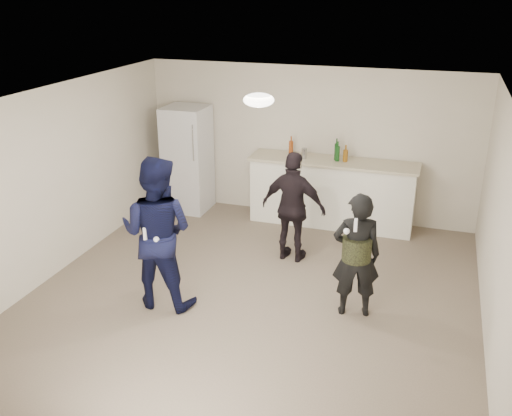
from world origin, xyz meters
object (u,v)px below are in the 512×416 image
(man, at_px, (157,233))
(spectator, at_px, (293,207))
(fridge, at_px, (188,159))
(woman, at_px, (356,255))
(counter, at_px, (332,194))
(shaker, at_px, (304,153))

(man, xyz_separation_m, spectator, (1.24, 1.66, -0.15))
(fridge, xyz_separation_m, woman, (3.28, -2.53, -0.13))
(counter, bearing_deg, woman, -73.21)
(shaker, xyz_separation_m, man, (-1.05, -3.06, -0.23))
(shaker, xyz_separation_m, spectator, (0.20, -1.40, -0.38))
(counter, distance_m, fridge, 2.53)
(fridge, xyz_separation_m, spectator, (2.22, -1.36, -0.11))
(spectator, bearing_deg, fridge, -24.62)
(spectator, bearing_deg, man, 60.08)
(counter, xyz_separation_m, fridge, (-2.50, -0.07, 0.38))
(counter, xyz_separation_m, woman, (0.79, -2.60, 0.24))
(shaker, height_order, spectator, spectator)
(man, relative_size, spectator, 1.19)
(counter, xyz_separation_m, spectator, (-0.27, -1.43, 0.27))
(man, bearing_deg, shaker, -111.20)
(shaker, xyz_separation_m, woman, (1.25, -2.56, -0.41))
(woman, bearing_deg, man, -2.17)
(man, bearing_deg, fridge, -74.31)
(man, distance_m, woman, 2.36)
(spectator, bearing_deg, shaker, -75.11)
(counter, height_order, fridge, fridge)
(man, distance_m, spectator, 2.08)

